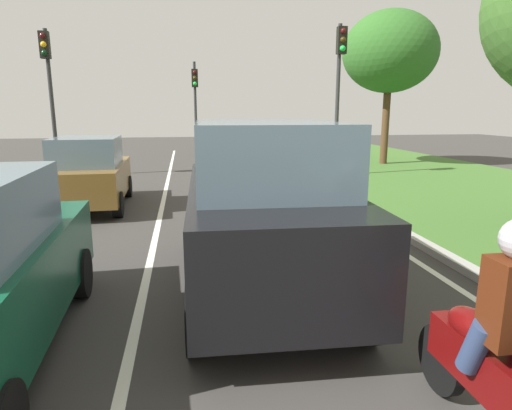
{
  "coord_description": "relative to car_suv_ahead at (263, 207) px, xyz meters",
  "views": [
    {
      "loc": [
        -0.08,
        2.87,
        2.42
      ],
      "look_at": [
        0.82,
        8.37,
        1.2
      ],
      "focal_mm": 30.53,
      "sensor_mm": 36.0,
      "label": 1
    }
  ],
  "objects": [
    {
      "name": "lane_line_right_edge",
      "position": [
        2.68,
        5.62,
        -1.16
      ],
      "size": [
        0.12,
        32.0,
        0.01
      ],
      "primitive_type": "cube",
      "color": "silver",
      "rests_on": "ground"
    },
    {
      "name": "grass_verge_right",
      "position": [
        7.58,
        5.62,
        -1.14
      ],
      "size": [
        9.0,
        48.0,
        0.06
      ],
      "primitive_type": "cube",
      "color": "#3D6628",
      "rests_on": "ground"
    },
    {
      "name": "traffic_light_near_right",
      "position": [
        4.46,
        9.69,
        2.49
      ],
      "size": [
        0.32,
        0.5,
        5.34
      ],
      "color": "#2D2D2D",
      "rests_on": "ground"
    },
    {
      "name": "car_hatchback_far",
      "position": [
        -3.35,
        5.77,
        -0.28
      ],
      "size": [
        1.84,
        3.75,
        1.78
      ],
      "rotation": [
        0.0,
        0.0,
        0.03
      ],
      "color": "brown",
      "rests_on": "ground"
    },
    {
      "name": "tree_roadside_far",
      "position": [
        7.85,
        12.93,
        3.68
      ],
      "size": [
        4.05,
        4.05,
        6.59
      ],
      "color": "#4C331E",
      "rests_on": "ground"
    },
    {
      "name": "ground_plane",
      "position": [
        -0.92,
        5.62,
        -1.17
      ],
      "size": [
        60.0,
        60.0,
        0.0
      ],
      "primitive_type": "plane",
      "color": "#383533"
    },
    {
      "name": "lane_line_center",
      "position": [
        -1.62,
        5.62,
        -1.16
      ],
      "size": [
        0.12,
        32.0,
        0.01
      ],
      "primitive_type": "cube",
      "color": "silver",
      "rests_on": "ground"
    },
    {
      "name": "traffic_light_far_median",
      "position": [
        -0.35,
        18.01,
        2.06
      ],
      "size": [
        0.32,
        0.5,
        4.86
      ],
      "color": "#2D2D2D",
      "rests_on": "ground"
    },
    {
      "name": "motorcycle",
      "position": [
        1.13,
        -3.18,
        -0.6
      ],
      "size": [
        0.41,
        1.9,
        1.01
      ],
      "rotation": [
        0.0,
        0.0,
        -0.02
      ],
      "color": "#590A0A",
      "rests_on": "ground"
    },
    {
      "name": "traffic_light_overhead_left",
      "position": [
        -5.63,
        11.32,
        2.39
      ],
      "size": [
        0.32,
        0.5,
        5.18
      ],
      "color": "#2D2D2D",
      "rests_on": "ground"
    },
    {
      "name": "curb_right",
      "position": [
        3.18,
        5.62,
        -1.11
      ],
      "size": [
        0.24,
        48.0,
        0.12
      ],
      "primitive_type": "cube",
      "color": "#9E9B93",
      "rests_on": "ground"
    },
    {
      "name": "car_suv_ahead",
      "position": [
        0.0,
        0.0,
        0.0
      ],
      "size": [
        2.11,
        4.57,
        2.28
      ],
      "rotation": [
        0.0,
        0.0,
        -0.04
      ],
      "color": "black",
      "rests_on": "ground"
    }
  ]
}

